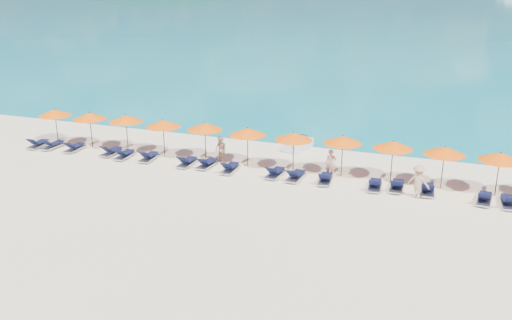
% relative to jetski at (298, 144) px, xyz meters
% --- Properties ---
extents(ground, '(1400.00, 1400.00, 0.00)m').
position_rel_jetski_xyz_m(ground, '(-0.53, -9.21, -0.33)').
color(ground, beige).
extents(headland_main, '(374.00, 242.00, 126.50)m').
position_rel_jetski_xyz_m(headland_main, '(-300.53, 530.79, -38.33)').
color(headland_main, black).
rests_on(headland_main, ground).
extents(headland_small, '(162.00, 126.00, 85.50)m').
position_rel_jetski_xyz_m(headland_small, '(-150.53, 550.79, -35.33)').
color(headland_small, black).
rests_on(headland_small, ground).
extents(jetski, '(1.45, 2.43, 0.81)m').
position_rel_jetski_xyz_m(jetski, '(0.00, 0.00, 0.00)').
color(jetski, silver).
rests_on(jetski, ground).
extents(beachgoer_a, '(0.65, 0.51, 1.56)m').
position_rel_jetski_xyz_m(beachgoer_a, '(3.01, -4.29, 0.45)').
color(beachgoer_a, tan).
rests_on(beachgoer_a, ground).
extents(beachgoer_b, '(0.88, 0.74, 1.57)m').
position_rel_jetski_xyz_m(beachgoer_b, '(-3.48, -4.04, 0.45)').
color(beachgoer_b, tan).
rests_on(beachgoer_b, ground).
extents(beachgoer_c, '(1.18, 0.74, 1.70)m').
position_rel_jetski_xyz_m(beachgoer_c, '(7.64, -5.63, 0.51)').
color(beachgoer_c, tan).
rests_on(beachgoer_c, ground).
extents(umbrella_0, '(2.10, 2.10, 2.28)m').
position_rel_jetski_xyz_m(umbrella_0, '(-14.90, -3.98, 1.68)').
color(umbrella_0, black).
rests_on(umbrella_0, ground).
extents(umbrella_1, '(2.10, 2.10, 2.28)m').
position_rel_jetski_xyz_m(umbrella_1, '(-12.33, -3.93, 1.68)').
color(umbrella_1, black).
rests_on(umbrella_1, ground).
extents(umbrella_2, '(2.10, 2.10, 2.28)m').
position_rel_jetski_xyz_m(umbrella_2, '(-9.85, -3.75, 1.68)').
color(umbrella_2, black).
rests_on(umbrella_2, ground).
extents(umbrella_3, '(2.10, 2.10, 2.28)m').
position_rel_jetski_xyz_m(umbrella_3, '(-7.16, -4.01, 1.68)').
color(umbrella_3, black).
rests_on(umbrella_3, ground).
extents(umbrella_4, '(2.10, 2.10, 2.28)m').
position_rel_jetski_xyz_m(umbrella_4, '(-4.56, -3.77, 1.68)').
color(umbrella_4, black).
rests_on(umbrella_4, ground).
extents(umbrella_5, '(2.10, 2.10, 2.28)m').
position_rel_jetski_xyz_m(umbrella_5, '(-1.85, -3.97, 1.68)').
color(umbrella_5, black).
rests_on(umbrella_5, ground).
extents(umbrella_6, '(2.10, 2.10, 2.28)m').
position_rel_jetski_xyz_m(umbrella_6, '(0.84, -4.01, 1.68)').
color(umbrella_6, black).
rests_on(umbrella_6, ground).
extents(umbrella_7, '(2.10, 2.10, 2.28)m').
position_rel_jetski_xyz_m(umbrella_7, '(3.48, -3.74, 1.68)').
color(umbrella_7, black).
rests_on(umbrella_7, ground).
extents(umbrella_8, '(2.10, 2.10, 2.28)m').
position_rel_jetski_xyz_m(umbrella_8, '(6.12, -3.78, 1.68)').
color(umbrella_8, black).
rests_on(umbrella_8, ground).
extents(umbrella_9, '(2.10, 2.10, 2.28)m').
position_rel_jetski_xyz_m(umbrella_9, '(8.66, -3.89, 1.68)').
color(umbrella_9, black).
rests_on(umbrella_9, ground).
extents(umbrella_10, '(2.10, 2.10, 2.28)m').
position_rel_jetski_xyz_m(umbrella_10, '(11.23, -3.99, 1.68)').
color(umbrella_10, black).
rests_on(umbrella_10, ground).
extents(lounger_0, '(0.78, 1.75, 0.66)m').
position_rel_jetski_xyz_m(lounger_0, '(-15.48, -5.17, -0.10)').
color(lounger_0, silver).
rests_on(lounger_0, ground).
extents(lounger_1, '(0.72, 1.73, 0.66)m').
position_rel_jetski_xyz_m(lounger_1, '(-14.46, -5.05, -0.10)').
color(lounger_1, silver).
rests_on(lounger_1, ground).
extents(lounger_2, '(0.70, 1.73, 0.66)m').
position_rel_jetski_xyz_m(lounger_2, '(-12.85, -5.01, -0.10)').
color(lounger_2, silver).
rests_on(lounger_2, ground).
extents(lounger_3, '(0.71, 1.73, 0.66)m').
position_rel_jetski_xyz_m(lounger_3, '(-10.26, -4.92, -0.10)').
color(lounger_3, silver).
rests_on(lounger_3, ground).
extents(lounger_4, '(0.71, 1.73, 0.66)m').
position_rel_jetski_xyz_m(lounger_4, '(-9.19, -5.19, -0.10)').
color(lounger_4, silver).
rests_on(lounger_4, ground).
extents(lounger_5, '(0.70, 1.73, 0.66)m').
position_rel_jetski_xyz_m(lounger_5, '(-7.62, -5.06, -0.10)').
color(lounger_5, silver).
rests_on(lounger_5, ground).
extents(lounger_6, '(0.63, 1.70, 0.66)m').
position_rel_jetski_xyz_m(lounger_6, '(-5.09, -5.15, -0.10)').
color(lounger_6, silver).
rests_on(lounger_6, ground).
extents(lounger_7, '(0.75, 1.74, 0.66)m').
position_rel_jetski_xyz_m(lounger_7, '(-3.91, -5.02, -0.10)').
color(lounger_7, silver).
rests_on(lounger_7, ground).
extents(lounger_8, '(0.66, 1.72, 0.66)m').
position_rel_jetski_xyz_m(lounger_8, '(-2.41, -5.26, -0.10)').
color(lounger_8, silver).
rests_on(lounger_8, ground).
extents(lounger_9, '(0.77, 1.75, 0.66)m').
position_rel_jetski_xyz_m(lounger_9, '(0.18, -5.15, -0.10)').
color(lounger_9, silver).
rests_on(lounger_9, ground).
extents(lounger_10, '(0.73, 1.74, 0.66)m').
position_rel_jetski_xyz_m(lounger_10, '(1.34, -5.23, -0.10)').
color(lounger_10, silver).
rests_on(lounger_10, ground).
extents(lounger_11, '(0.79, 1.75, 0.66)m').
position_rel_jetski_xyz_m(lounger_11, '(2.93, -5.14, -0.10)').
color(lounger_11, silver).
rests_on(lounger_11, ground).
extents(lounger_12, '(0.74, 1.74, 0.66)m').
position_rel_jetski_xyz_m(lounger_12, '(5.51, -5.17, -0.10)').
color(lounger_12, silver).
rests_on(lounger_12, ground).
extents(lounger_13, '(0.63, 1.70, 0.66)m').
position_rel_jetski_xyz_m(lounger_13, '(6.58, -4.91, -0.10)').
color(lounger_13, silver).
rests_on(lounger_13, ground).
extents(lounger_14, '(0.73, 1.74, 0.66)m').
position_rel_jetski_xyz_m(lounger_14, '(8.09, -4.90, -0.10)').
color(lounger_14, silver).
rests_on(lounger_14, ground).
extents(lounger_15, '(0.78, 1.75, 0.66)m').
position_rel_jetski_xyz_m(lounger_15, '(10.71, -5.18, -0.10)').
color(lounger_15, silver).
rests_on(lounger_15, ground).
extents(lounger_16, '(0.74, 1.74, 0.66)m').
position_rel_jetski_xyz_m(lounger_16, '(11.77, -5.24, -0.10)').
color(lounger_16, silver).
rests_on(lounger_16, ground).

